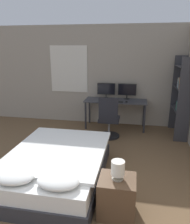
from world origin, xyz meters
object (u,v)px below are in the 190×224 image
object	(u,v)px
bedside_lamp	(118,169)
keyboard	(115,102)
office_chair	(109,121)
monitor_left	(106,90)
desk	(116,104)
computer_mouse	(127,102)
bookshelf	(182,94)
nightstand	(117,196)
bed	(57,166)
monitor_right	(127,90)

from	to	relation	value
bedside_lamp	keyboard	distance (m)	3.04
office_chair	monitor_left	bearing A→B (deg)	102.06
bedside_lamp	desk	distance (m)	3.23
bedside_lamp	computer_mouse	distance (m)	3.02
computer_mouse	bookshelf	xyz separation A→B (m)	(1.29, -0.11, 0.29)
monitor_left	bookshelf	size ratio (longest dim) A/B	0.25
nightstand	office_chair	world-z (taller)	office_chair
monitor_left	bookshelf	bearing A→B (deg)	-15.16
nightstand	bedside_lamp	xyz separation A→B (m)	(-0.00, 0.00, 0.41)
bed	computer_mouse	world-z (taller)	computer_mouse
desk	monitor_left	distance (m)	0.48
monitor_left	keyboard	size ratio (longest dim) A/B	1.18
nightstand	keyboard	xyz separation A→B (m)	(-0.33, 3.02, 0.52)
bed	bookshelf	bearing A→B (deg)	45.07
keyboard	bookshelf	xyz separation A→B (m)	(1.59, -0.11, 0.29)
bookshelf	keyboard	bearing A→B (deg)	176.04
bed	bedside_lamp	distance (m)	1.27
office_chair	bookshelf	world-z (taller)	bookshelf
monitor_right	bookshelf	size ratio (longest dim) A/B	0.25
keyboard	computer_mouse	world-z (taller)	computer_mouse
bedside_lamp	bookshelf	bearing A→B (deg)	66.55
desk	office_chair	xyz separation A→B (m)	(-0.09, -0.72, -0.26)
monitor_left	bookshelf	world-z (taller)	bookshelf
nightstand	bookshelf	xyz separation A→B (m)	(1.26, 2.91, 0.81)
desk	bedside_lamp	bearing A→B (deg)	-84.19
monitor_right	desk	bearing A→B (deg)	-144.72
monitor_left	keyboard	bearing A→B (deg)	-54.52
keyboard	office_chair	xyz separation A→B (m)	(-0.09, -0.52, -0.36)
computer_mouse	nightstand	bearing A→B (deg)	-89.42
computer_mouse	monitor_right	bearing A→B (deg)	91.96
office_chair	keyboard	bearing A→B (deg)	80.41
monitor_right	bedside_lamp	bearing A→B (deg)	-89.26
monitor_right	keyboard	xyz separation A→B (m)	(-0.28, -0.40, -0.23)
bed	monitor_right	xyz separation A→B (m)	(0.99, 2.81, 0.76)
office_chair	bed	bearing A→B (deg)	-108.17
nightstand	office_chair	xyz separation A→B (m)	(-0.42, 2.50, 0.16)
nightstand	desk	bearing A→B (deg)	95.81
nightstand	monitor_right	distance (m)	3.50
desk	bookshelf	distance (m)	1.67
monitor_right	office_chair	world-z (taller)	monitor_right
nightstand	monitor_right	xyz separation A→B (m)	(-0.04, 3.42, 0.75)
computer_mouse	office_chair	size ratio (longest dim) A/B	0.07
monitor_left	computer_mouse	distance (m)	0.74
keyboard	computer_mouse	xyz separation A→B (m)	(0.30, 0.00, 0.01)
bookshelf	nightstand	bearing A→B (deg)	-113.45
desk	monitor_left	bearing A→B (deg)	144.72
bed	office_chair	xyz separation A→B (m)	(0.62, 1.89, 0.17)
bed	computer_mouse	distance (m)	2.67
nightstand	monitor_right	size ratio (longest dim) A/B	1.07
computer_mouse	office_chair	distance (m)	0.74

